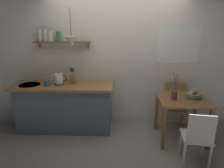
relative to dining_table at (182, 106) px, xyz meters
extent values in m
plane|color=gray|center=(-1.12, -0.03, -0.63)|extent=(14.00, 14.00, 0.00)
cube|color=silver|center=(-0.92, 0.62, 0.72)|extent=(6.80, 0.10, 2.70)
cube|color=white|center=(0.00, 0.56, 0.95)|extent=(0.79, 0.01, 0.64)
cube|color=silver|center=(0.00, 0.57, 0.95)|extent=(0.73, 0.01, 0.58)
cube|color=slate|center=(-2.12, 0.29, -0.19)|extent=(1.74, 0.52, 0.88)
cube|color=#9E6B3D|center=(-2.12, 0.27, 0.27)|extent=(1.83, 0.63, 0.04)
cylinder|color=#B7BABF|center=(-2.73, 0.25, 0.28)|extent=(0.38, 0.38, 0.01)
cube|color=brown|center=(-2.12, 0.46, 1.04)|extent=(1.02, 0.18, 0.02)
cube|color=#99754C|center=(-2.58, 0.54, 0.98)|extent=(0.02, 0.06, 0.12)
cube|color=#99754C|center=(-1.66, 0.54, 0.98)|extent=(0.02, 0.06, 0.12)
cylinder|color=beige|center=(-2.52, 0.46, 1.15)|extent=(0.08, 0.08, 0.19)
cylinder|color=silver|center=(-2.52, 0.46, 1.25)|extent=(0.08, 0.08, 0.01)
cylinder|color=beige|center=(-2.42, 0.46, 1.14)|extent=(0.09, 0.09, 0.19)
cylinder|color=silver|center=(-2.42, 0.46, 1.24)|extent=(0.09, 0.09, 0.01)
cylinder|color=beige|center=(-2.33, 0.46, 1.14)|extent=(0.11, 0.11, 0.17)
cylinder|color=silver|center=(-2.33, 0.46, 1.23)|extent=(0.11, 0.11, 0.01)
cylinder|color=#388E56|center=(-2.18, 0.46, 1.14)|extent=(0.09, 0.09, 0.18)
cylinder|color=silver|center=(-2.18, 0.46, 1.23)|extent=(0.09, 0.09, 0.01)
cube|color=brown|center=(0.00, 0.00, 0.12)|extent=(0.83, 0.75, 0.03)
cube|color=brown|center=(-0.36, -0.32, -0.26)|extent=(0.06, 0.06, 0.74)
cube|color=brown|center=(0.36, -0.32, -0.26)|extent=(0.06, 0.06, 0.74)
cube|color=brown|center=(-0.36, 0.32, -0.26)|extent=(0.06, 0.06, 0.74)
cube|color=brown|center=(0.36, 0.32, -0.26)|extent=(0.06, 0.06, 0.74)
cube|color=silver|center=(0.02, -0.66, -0.19)|extent=(0.46, 0.45, 0.03)
cube|color=silver|center=(-0.01, -0.84, 0.03)|extent=(0.36, 0.08, 0.42)
cylinder|color=silver|center=(0.21, -0.51, -0.42)|extent=(0.03, 0.03, 0.42)
cylinder|color=silver|center=(-0.13, -0.47, -0.42)|extent=(0.03, 0.03, 0.42)
cylinder|color=silver|center=(0.17, -0.85, -0.42)|extent=(0.03, 0.03, 0.42)
cylinder|color=silver|center=(-0.17, -0.80, -0.42)|extent=(0.03, 0.03, 0.42)
cube|color=tan|center=(-0.03, 0.31, -0.18)|extent=(0.48, 0.47, 0.03)
cube|color=tan|center=(0.00, 0.50, 0.06)|extent=(0.38, 0.08, 0.45)
cylinder|color=tan|center=(-0.23, 0.17, -0.41)|extent=(0.03, 0.03, 0.44)
cylinder|color=tan|center=(0.13, 0.11, -0.41)|extent=(0.03, 0.03, 0.44)
cylinder|color=tan|center=(-0.18, 0.51, -0.41)|extent=(0.03, 0.03, 0.44)
cylinder|color=tan|center=(0.18, 0.46, -0.41)|extent=(0.03, 0.03, 0.44)
cylinder|color=slate|center=(0.19, 0.05, 0.14)|extent=(0.11, 0.11, 0.01)
cylinder|color=slate|center=(0.19, 0.05, 0.18)|extent=(0.25, 0.25, 0.06)
ellipsoid|color=yellow|center=(0.16, 0.05, 0.23)|extent=(0.09, 0.15, 0.04)
sphere|color=red|center=(0.20, 0.03, 0.24)|extent=(0.07, 0.07, 0.07)
cylinder|color=brown|center=(-0.17, -0.03, 0.21)|extent=(0.10, 0.10, 0.15)
cylinder|color=brown|center=(-0.18, -0.03, 0.45)|extent=(0.06, 0.01, 0.31)
cylinder|color=brown|center=(-0.17, -0.03, 0.43)|extent=(0.01, 0.01, 0.28)
cylinder|color=brown|center=(-0.16, -0.03, 0.43)|extent=(0.07, 0.03, 0.27)
cylinder|color=black|center=(-2.19, 0.28, 0.30)|extent=(0.17, 0.17, 0.02)
cylinder|color=white|center=(-2.19, 0.28, 0.40)|extent=(0.15, 0.15, 0.18)
sphere|color=black|center=(-2.19, 0.28, 0.50)|extent=(0.02, 0.02, 0.02)
cone|color=white|center=(-2.28, 0.28, 0.44)|extent=(0.04, 0.04, 0.04)
torus|color=black|center=(-2.10, 0.28, 0.41)|extent=(0.12, 0.02, 0.12)
cube|color=tan|center=(-1.94, 0.36, 0.40)|extent=(0.10, 0.18, 0.23)
cylinder|color=black|center=(-1.97, 0.31, 0.55)|extent=(0.02, 0.03, 0.08)
cylinder|color=black|center=(-1.94, 0.31, 0.55)|extent=(0.02, 0.03, 0.08)
cylinder|color=black|center=(-1.91, 0.31, 0.55)|extent=(0.02, 0.03, 0.08)
cylinder|color=#3D5B89|center=(-2.38, 0.18, 0.34)|extent=(0.09, 0.09, 0.11)
torus|color=#3D5B89|center=(-2.33, 0.18, 0.34)|extent=(0.07, 0.01, 0.07)
cylinder|color=black|center=(-1.88, 0.13, 1.38)|extent=(0.01, 0.01, 0.44)
cone|color=beige|center=(-1.88, 0.13, 1.09)|extent=(0.22, 0.22, 0.14)
sphere|color=white|center=(-1.88, 0.13, 1.04)|extent=(0.04, 0.04, 0.04)
camera|label=1|loc=(-1.13, -3.27, 1.41)|focal=32.73mm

